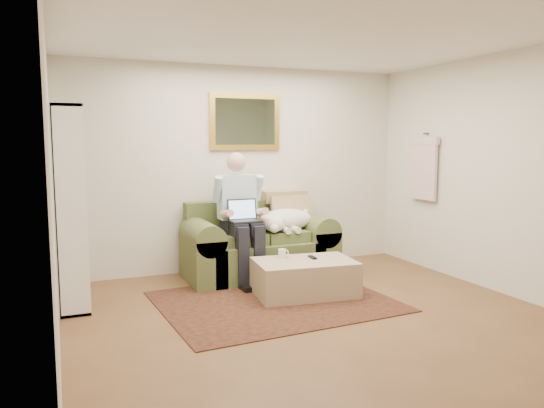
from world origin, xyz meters
TOP-DOWN VIEW (x-y plane):
  - room_shell at (0.00, 0.35)m, footprint 4.51×5.00m
  - rug at (-0.17, 0.94)m, footprint 2.42×1.99m
  - sofa at (0.06, 2.01)m, footprint 1.81×0.92m
  - seated_man at (-0.21, 1.84)m, footprint 0.60×0.85m
  - laptop at (-0.21, 1.77)m, footprint 0.35×0.28m
  - sleeping_dog at (0.38, 1.92)m, footprint 0.74×0.47m
  - ottoman at (0.22, 1.03)m, footprint 1.12×0.78m
  - coffee_mug at (0.04, 1.23)m, footprint 0.08×0.08m
  - tv_remote at (0.34, 1.10)m, footprint 0.06×0.15m
  - bookshelf at (-2.10, 1.60)m, footprint 0.28×0.80m
  - wall_mirror at (0.06, 2.47)m, footprint 0.94×0.04m
  - hanging_shirt at (2.19, 1.60)m, footprint 0.06×0.52m

SIDE VIEW (x-z plane):
  - rug at x=-0.17m, z-range 0.00..0.01m
  - ottoman at x=0.22m, z-range 0.00..0.38m
  - sofa at x=0.06m, z-range -0.23..0.85m
  - tv_remote at x=0.34m, z-range 0.38..0.40m
  - coffee_mug at x=0.04m, z-range 0.38..0.48m
  - sleeping_dog at x=0.38m, z-range 0.55..0.83m
  - seated_man at x=-0.21m, z-range 0.00..1.52m
  - laptop at x=-0.21m, z-range 0.67..0.93m
  - bookshelf at x=-2.10m, z-range 0.00..2.00m
  - room_shell at x=0.00m, z-range 0.00..2.61m
  - hanging_shirt at x=2.19m, z-range 0.90..1.80m
  - wall_mirror at x=0.06m, z-range 1.54..2.26m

